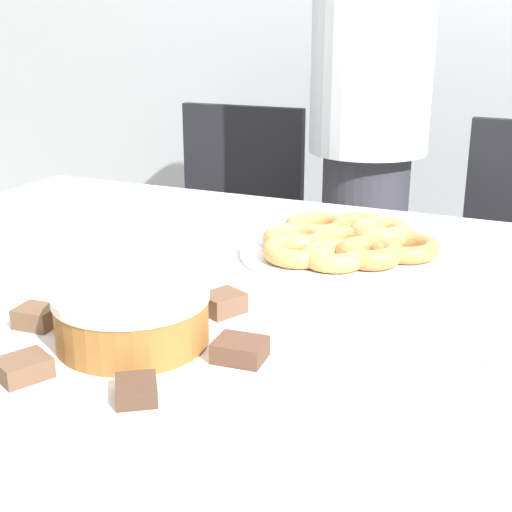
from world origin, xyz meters
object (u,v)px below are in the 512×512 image
at_px(plate_donuts, 343,252).
at_px(office_chair_left, 224,268).
at_px(person_standing, 368,129).
at_px(frosted_cake, 132,316).
at_px(plate_cake, 134,345).

bearing_deg(plate_donuts, office_chair_left, 129.56).
height_order(person_standing, plate_donuts, person_standing).
distance_m(office_chair_left, frosted_cake, 1.31).
height_order(plate_cake, frosted_cake, frosted_cake).
bearing_deg(plate_donuts, frosted_cake, -105.68).
bearing_deg(plate_cake, frosted_cake, 180.00).
relative_size(person_standing, frosted_cake, 8.71).
height_order(office_chair_left, plate_donuts, office_chair_left).
relative_size(plate_donuts, frosted_cake, 1.89).
bearing_deg(office_chair_left, frosted_cake, -69.77).
relative_size(office_chair_left, plate_donuts, 2.52).
distance_m(person_standing, frosted_cake, 1.17).
distance_m(office_chair_left, plate_cake, 1.29).
bearing_deg(person_standing, office_chair_left, -179.81).
relative_size(person_standing, plate_cake, 4.41).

